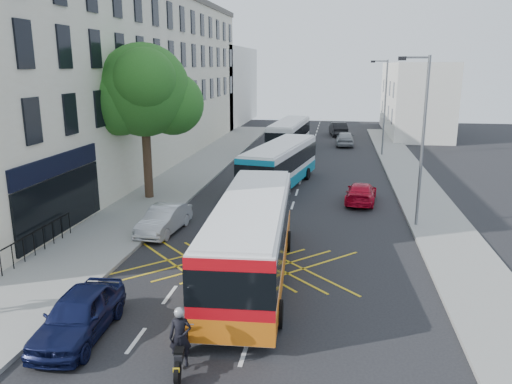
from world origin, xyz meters
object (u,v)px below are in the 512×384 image
at_px(street_tree, 143,91).
at_px(bus_near, 252,238).
at_px(bus_mid, 280,165).
at_px(red_hatchback, 361,193).
at_px(distant_car_silver, 345,139).
at_px(lamp_far, 384,103).
at_px(parked_car_blue, 79,315).
at_px(lamp_near, 421,133).
at_px(bus_far, 289,136).
at_px(distant_car_grey, 287,134).
at_px(parked_car_silver, 164,220).
at_px(motorbike, 181,340).
at_px(distant_car_dark, 338,129).

height_order(street_tree, bus_near, street_tree).
height_order(bus_mid, red_hatchback, bus_mid).
distance_m(bus_mid, distant_car_silver, 18.71).
bearing_deg(distant_car_silver, lamp_far, 119.37).
distance_m(parked_car_blue, distant_car_silver, 38.23).
xyz_separation_m(lamp_near, parked_car_blue, (-11.10, -12.01, -3.93)).
relative_size(street_tree, bus_mid, 0.85).
bearing_deg(lamp_far, lamp_near, -90.00).
relative_size(bus_mid, bus_far, 1.01).
height_order(distant_car_grey, distant_car_silver, distant_car_grey).
bearing_deg(street_tree, red_hatchback, 5.92).
xyz_separation_m(bus_mid, parked_car_silver, (-4.40, -9.83, -0.86)).
bearing_deg(parked_car_silver, red_hatchback, 41.86).
bearing_deg(parked_car_blue, bus_far, 81.83).
bearing_deg(street_tree, lamp_far, 49.19).
bearing_deg(motorbike, red_hatchback, 63.83).
relative_size(street_tree, parked_car_silver, 2.29).
bearing_deg(motorbike, distant_car_dark, 75.87).
xyz_separation_m(bus_far, distant_car_silver, (5.08, 4.46, -0.78)).
xyz_separation_m(parked_car_blue, distant_car_dark, (7.40, 44.57, 0.07)).
xyz_separation_m(street_tree, motorbike, (7.03, -16.08, -5.46)).
distance_m(bus_mid, parked_car_silver, 10.80).
distance_m(lamp_far, distant_car_grey, 12.35).
relative_size(bus_far, parked_car_blue, 2.54).
xyz_separation_m(bus_near, parked_car_blue, (-4.25, -4.89, -0.89)).
xyz_separation_m(lamp_far, bus_mid, (-7.40, -12.82, -3.12)).
xyz_separation_m(lamp_far, parked_car_silver, (-11.80, -22.65, -3.98)).
bearing_deg(parked_car_silver, distant_car_silver, 78.32).
distance_m(lamp_far, distant_car_dark, 13.65).
distance_m(street_tree, bus_mid, 9.70).
distance_m(parked_car_blue, parked_car_silver, 9.39).
height_order(parked_car_silver, red_hatchback, parked_car_silver).
bearing_deg(distant_car_grey, parked_car_silver, -96.14).
bearing_deg(distant_car_dark, lamp_far, 98.45).
bearing_deg(motorbike, lamp_near, 50.49).
relative_size(bus_near, parked_car_blue, 2.68).
bearing_deg(bus_far, street_tree, -105.59).
relative_size(lamp_far, distant_car_dark, 1.74).
height_order(bus_far, parked_car_silver, bus_far).
bearing_deg(bus_near, motorbike, -101.25).
bearing_deg(bus_near, distant_car_grey, 90.24).
xyz_separation_m(parked_car_silver, distant_car_grey, (2.82, 30.18, 0.09)).
bearing_deg(parked_car_silver, distant_car_dark, 82.73).
xyz_separation_m(street_tree, bus_far, (6.59, 17.93, -4.80)).
distance_m(bus_near, distant_car_silver, 32.71).
xyz_separation_m(lamp_near, distant_car_silver, (-3.03, 25.36, -3.90)).
bearing_deg(parked_car_blue, parked_car_silver, 91.27).
relative_size(lamp_near, motorbike, 4.03).
bearing_deg(motorbike, bus_near, 72.89).
bearing_deg(bus_near, bus_mid, 88.95).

